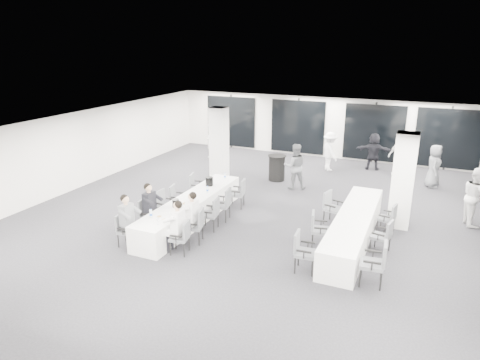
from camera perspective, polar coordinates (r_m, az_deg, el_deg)
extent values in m
cube|color=#222227|center=(13.49, 1.86, -4.76)|extent=(14.00, 16.00, 0.02)
cube|color=silver|center=(12.68, 1.99, 7.09)|extent=(14.00, 16.00, 0.02)
cube|color=silver|center=(16.84, -20.82, 3.73)|extent=(0.02, 16.00, 2.80)
cube|color=silver|center=(20.46, 10.45, 6.95)|extent=(14.00, 0.02, 2.80)
cube|color=silver|center=(6.96, -24.97, -16.95)|extent=(14.00, 0.02, 2.80)
cube|color=black|center=(20.40, 10.39, 6.78)|extent=(13.60, 0.06, 2.50)
cube|color=white|center=(16.95, -2.81, 4.98)|extent=(0.60, 0.60, 2.80)
cube|color=white|center=(13.12, 20.90, -0.09)|extent=(0.60, 0.60, 2.80)
cube|color=white|center=(12.97, -6.50, -3.99)|extent=(0.90, 5.00, 0.75)
cube|color=white|center=(12.06, 14.88, -6.25)|extent=(0.90, 5.00, 0.75)
cylinder|color=black|center=(16.79, 4.92, 1.61)|extent=(0.63, 0.63, 0.99)
cylinder|color=black|center=(16.66, 4.97, 3.24)|extent=(0.72, 0.72, 0.02)
cube|color=#595C62|center=(11.80, -14.78, -6.59)|extent=(0.48, 0.50, 0.07)
cube|color=#595C62|center=(11.80, -15.73, -5.35)|extent=(0.12, 0.43, 0.42)
cylinder|color=black|center=(12.12, -15.03, -7.10)|extent=(0.03, 0.03, 0.38)
cylinder|color=black|center=(11.84, -15.92, -7.80)|extent=(0.03, 0.03, 0.38)
cylinder|color=black|center=(11.95, -13.49, -7.35)|extent=(0.03, 0.03, 0.38)
cylinder|color=black|center=(11.66, -14.35, -8.07)|extent=(0.03, 0.03, 0.38)
cube|color=black|center=(11.92, -14.29, -5.47)|extent=(0.31, 0.08, 0.04)
cube|color=black|center=(11.56, -15.41, -6.33)|extent=(0.31, 0.08, 0.04)
cube|color=#595C62|center=(12.52, -11.93, -4.76)|extent=(0.52, 0.53, 0.08)
cube|color=#595C62|center=(12.52, -12.90, -3.51)|extent=(0.12, 0.46, 0.46)
cylinder|color=black|center=(12.86, -12.25, -5.33)|extent=(0.04, 0.04, 0.41)
cylinder|color=black|center=(12.54, -13.08, -6.00)|extent=(0.04, 0.04, 0.41)
cylinder|color=black|center=(12.69, -10.66, -5.55)|extent=(0.04, 0.04, 0.41)
cylinder|color=black|center=(12.37, -11.46, -6.24)|extent=(0.04, 0.04, 0.41)
cube|color=black|center=(12.66, -11.47, -3.65)|extent=(0.34, 0.09, 0.04)
cube|color=black|center=(12.25, -12.51, -4.46)|extent=(0.34, 0.09, 0.04)
cube|color=#595C62|center=(13.16, -9.80, -3.51)|extent=(0.46, 0.48, 0.08)
cube|color=#595C62|center=(13.19, -10.62, -2.29)|extent=(0.07, 0.45, 0.45)
cylinder|color=black|center=(13.50, -9.94, -4.05)|extent=(0.04, 0.04, 0.40)
cylinder|color=black|center=(13.22, -10.92, -4.61)|extent=(0.04, 0.04, 0.40)
cylinder|color=black|center=(13.29, -8.57, -4.34)|extent=(0.04, 0.04, 0.40)
cylinder|color=black|center=(13.00, -9.53, -4.92)|extent=(0.04, 0.04, 0.40)
cube|color=black|center=(13.29, -9.23, -2.51)|extent=(0.33, 0.05, 0.04)
cube|color=black|center=(12.92, -10.46, -3.18)|extent=(0.33, 0.05, 0.04)
cube|color=#595C62|center=(13.72, -8.17, -2.63)|extent=(0.51, 0.52, 0.07)
cube|color=#595C62|center=(13.71, -9.02, -1.58)|extent=(0.14, 0.43, 0.43)
cylinder|color=black|center=(14.03, -8.58, -3.17)|extent=(0.03, 0.03, 0.38)
cylinder|color=black|center=(13.71, -9.13, -3.71)|extent=(0.03, 0.03, 0.38)
cylinder|color=black|center=(13.90, -7.15, -3.30)|extent=(0.03, 0.03, 0.38)
cylinder|color=black|center=(13.58, -7.67, -3.85)|extent=(0.03, 0.03, 0.38)
cube|color=black|center=(13.87, -7.87, -1.69)|extent=(0.32, 0.10, 0.04)
cube|color=black|center=(13.47, -8.54, -2.34)|extent=(0.32, 0.10, 0.04)
cube|color=#595C62|center=(14.72, -5.63, -1.03)|extent=(0.54, 0.55, 0.08)
cube|color=#595C62|center=(14.69, -6.46, -0.03)|extent=(0.16, 0.44, 0.44)
cylinder|color=black|center=(15.02, -6.12, -1.60)|extent=(0.03, 0.03, 0.39)
cylinder|color=black|center=(14.68, -6.53, -2.09)|extent=(0.03, 0.03, 0.39)
cylinder|color=black|center=(14.92, -4.70, -1.69)|extent=(0.03, 0.03, 0.39)
cylinder|color=black|center=(14.57, -5.08, -2.19)|extent=(0.03, 0.03, 0.39)
cube|color=black|center=(14.89, -5.41, -0.14)|extent=(0.33, 0.12, 0.04)
cube|color=black|center=(14.45, -5.91, -0.72)|extent=(0.33, 0.12, 0.04)
cube|color=#595C62|center=(11.11, -8.08, -7.68)|extent=(0.50, 0.52, 0.07)
cube|color=#595C62|center=(10.94, -7.13, -6.61)|extent=(0.13, 0.43, 0.43)
cylinder|color=black|center=(11.00, -7.47, -9.28)|extent=(0.03, 0.03, 0.38)
cylinder|color=black|center=(11.31, -6.79, -8.45)|extent=(0.03, 0.03, 0.38)
cylinder|color=black|center=(11.13, -9.29, -9.03)|extent=(0.03, 0.03, 0.38)
cylinder|color=black|center=(11.43, -8.57, -8.21)|extent=(0.03, 0.03, 0.38)
cube|color=black|center=(10.85, -8.57, -7.43)|extent=(0.32, 0.09, 0.04)
cube|color=black|center=(11.24, -7.68, -6.45)|extent=(0.32, 0.09, 0.04)
cube|color=#595C62|center=(11.66, -6.23, -6.18)|extent=(0.57, 0.58, 0.08)
cube|color=#595C62|center=(11.49, -5.21, -5.02)|extent=(0.18, 0.46, 0.46)
cylinder|color=black|center=(11.53, -5.48, -7.77)|extent=(0.04, 0.04, 0.41)
cylinder|color=black|center=(11.89, -5.00, -6.94)|extent=(0.04, 0.04, 0.41)
cylinder|color=black|center=(11.64, -7.42, -7.60)|extent=(0.04, 0.04, 0.41)
cylinder|color=black|center=(11.98, -6.88, -6.79)|extent=(0.04, 0.04, 0.41)
cube|color=black|center=(11.37, -6.59, -5.90)|extent=(0.34, 0.13, 0.04)
cube|color=black|center=(11.81, -5.94, -4.93)|extent=(0.34, 0.13, 0.04)
cube|color=#595C62|center=(12.39, -4.13, -4.62)|extent=(0.53, 0.54, 0.08)
cube|color=#595C62|center=(12.22, -3.18, -3.56)|extent=(0.13, 0.46, 0.46)
cylinder|color=black|center=(12.25, -3.52, -6.13)|extent=(0.04, 0.04, 0.41)
cylinder|color=black|center=(12.59, -2.93, -5.42)|extent=(0.04, 0.04, 0.41)
cylinder|color=black|center=(12.37, -5.29, -5.92)|extent=(0.04, 0.04, 0.41)
cylinder|color=black|center=(12.72, -4.66, -5.22)|extent=(0.04, 0.04, 0.41)
cube|color=black|center=(12.10, -4.54, -4.32)|extent=(0.34, 0.09, 0.04)
cube|color=black|center=(12.54, -3.76, -3.48)|extent=(0.34, 0.09, 0.04)
cube|color=#595C62|center=(13.01, -2.55, -3.36)|extent=(0.55, 0.57, 0.08)
cube|color=#595C62|center=(12.84, -1.58, -2.28)|extent=(0.14, 0.49, 0.48)
cylinder|color=black|center=(12.86, -1.92, -4.85)|extent=(0.04, 0.04, 0.43)
cylinder|color=black|center=(13.23, -1.39, -4.17)|extent=(0.04, 0.04, 0.43)
cylinder|color=black|center=(12.98, -3.70, -4.65)|extent=(0.04, 0.04, 0.43)
cylinder|color=black|center=(13.35, -3.12, -3.99)|extent=(0.04, 0.04, 0.43)
cube|color=black|center=(12.71, -2.92, -3.02)|extent=(0.36, 0.10, 0.04)
cube|color=black|center=(13.18, -2.21, -2.24)|extent=(0.36, 0.10, 0.04)
cube|color=#595C62|center=(13.98, -0.47, -1.89)|extent=(0.54, 0.56, 0.08)
cube|color=#595C62|center=(13.85, 0.42, -0.91)|extent=(0.15, 0.46, 0.46)
cylinder|color=black|center=(13.84, 0.15, -3.18)|extent=(0.04, 0.04, 0.41)
cylinder|color=black|center=(14.21, 0.51, -2.62)|extent=(0.04, 0.04, 0.41)
cylinder|color=black|center=(13.93, -1.46, -3.05)|extent=(0.04, 0.04, 0.41)
cylinder|color=black|center=(14.30, -1.06, -2.49)|extent=(0.04, 0.04, 0.41)
cube|color=black|center=(13.70, -0.71, -1.57)|extent=(0.34, 0.10, 0.04)
cube|color=black|center=(14.16, -0.23, -0.91)|extent=(0.34, 0.10, 0.04)
cube|color=#595C62|center=(10.30, 8.76, -9.65)|extent=(0.51, 0.52, 0.08)
cube|color=#595C62|center=(10.21, 7.58, -8.11)|extent=(0.10, 0.47, 0.47)
cylinder|color=black|center=(10.62, 7.81, -10.22)|extent=(0.04, 0.04, 0.42)
cylinder|color=black|center=(10.27, 7.33, -11.24)|extent=(0.04, 0.04, 0.42)
cylinder|color=black|center=(10.57, 10.01, -10.50)|extent=(0.04, 0.04, 0.42)
cylinder|color=black|center=(10.21, 9.61, -11.55)|extent=(0.04, 0.04, 0.42)
cube|color=black|center=(10.45, 9.07, -8.19)|extent=(0.35, 0.07, 0.04)
cube|color=black|center=(10.00, 8.52, -9.42)|extent=(0.35, 0.07, 0.04)
cube|color=#595C62|center=(11.58, 10.69, -6.61)|extent=(0.54, 0.56, 0.08)
cube|color=#595C62|center=(11.48, 9.69, -5.33)|extent=(0.15, 0.46, 0.45)
cylinder|color=black|center=(11.86, 9.70, -7.22)|extent=(0.04, 0.04, 0.40)
cylinder|color=black|center=(11.51, 9.61, -8.04)|extent=(0.04, 0.04, 0.40)
cylinder|color=black|center=(11.86, 11.61, -7.34)|extent=(0.04, 0.04, 0.40)
cylinder|color=black|center=(11.51, 11.59, -8.16)|extent=(0.04, 0.04, 0.40)
cube|color=black|center=(11.74, 10.78, -5.37)|extent=(0.34, 0.11, 0.04)
cube|color=black|center=(11.29, 10.71, -6.34)|extent=(0.34, 0.11, 0.04)
cube|color=#595C62|center=(13.04, 12.38, -3.79)|extent=(0.58, 0.59, 0.08)
cube|color=#595C62|center=(13.03, 11.58, -2.45)|extent=(0.17, 0.47, 0.47)
cylinder|color=black|center=(13.38, 11.92, -4.34)|extent=(0.04, 0.04, 0.42)
cylinder|color=black|center=(13.04, 11.11, -4.89)|extent=(0.04, 0.04, 0.42)
cylinder|color=black|center=(13.22, 13.50, -4.73)|extent=(0.04, 0.04, 0.42)
cylinder|color=black|center=(12.88, 12.72, -5.30)|extent=(0.04, 0.04, 0.42)
cube|color=black|center=(13.19, 12.92, -2.76)|extent=(0.35, 0.12, 0.04)
cube|color=black|center=(12.76, 11.93, -3.41)|extent=(0.35, 0.12, 0.04)
cube|color=#595C62|center=(10.09, 17.19, -10.68)|extent=(0.55, 0.57, 0.09)
cube|color=#595C62|center=(9.96, 18.74, -9.32)|extent=(0.11, 0.51, 0.51)
cylinder|color=black|center=(10.03, 18.26, -12.75)|extent=(0.04, 0.04, 0.45)
cylinder|color=black|center=(10.41, 18.34, -11.55)|extent=(0.04, 0.04, 0.45)
cylinder|color=black|center=(10.03, 15.70, -12.48)|extent=(0.04, 0.04, 0.45)
cylinder|color=black|center=(10.41, 15.88, -11.30)|extent=(0.04, 0.04, 0.45)
cube|color=black|center=(9.76, 17.21, -10.46)|extent=(0.38, 0.07, 0.04)
cube|color=black|center=(10.25, 17.36, -9.05)|extent=(0.38, 0.07, 0.04)
cube|color=#595C62|center=(11.64, 18.25, -7.22)|extent=(0.52, 0.53, 0.07)
cube|color=#595C62|center=(11.49, 19.34, -6.30)|extent=(0.15, 0.43, 0.43)
cylinder|color=black|center=(11.53, 18.72, -8.79)|extent=(0.03, 0.03, 0.38)
cylinder|color=black|center=(11.86, 19.29, -8.09)|extent=(0.03, 0.03, 0.38)
cylinder|color=black|center=(11.63, 16.96, -8.38)|extent=(0.03, 0.03, 0.38)
cylinder|color=black|center=(11.95, 17.58, -7.70)|extent=(0.03, 0.03, 0.38)
cube|color=black|center=(11.37, 17.95, -6.92)|extent=(0.32, 0.10, 0.04)
cube|color=black|center=(11.79, 18.69, -6.11)|extent=(0.32, 0.10, 0.04)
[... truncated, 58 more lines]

